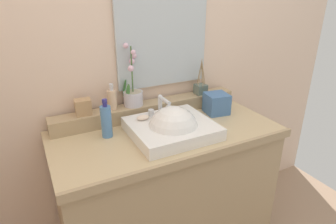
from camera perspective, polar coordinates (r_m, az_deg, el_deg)
name	(u,v)px	position (r m, az deg, el deg)	size (l,w,h in m)	color
wall_back	(136,49)	(1.79, -6.24, 12.21)	(3.05, 0.20, 2.46)	beige
vanity_cabinet	(167,195)	(1.80, -0.28, -15.96)	(1.21, 0.59, 0.87)	tan
back_ledge	(149,109)	(1.73, -3.69, 0.56)	(1.14, 0.11, 0.08)	tan
sink_basin	(173,130)	(1.51, 0.89, -3.60)	(0.42, 0.38, 0.29)	white
soap_bar	(143,118)	(1.54, -4.95, -1.10)	(0.07, 0.04, 0.02)	beige
potted_plant	(133,93)	(1.66, -6.93, 3.80)	(0.11, 0.12, 0.35)	silver
soap_dispenser	(112,99)	(1.63, -10.92, 2.54)	(0.05, 0.05, 0.15)	beige
reed_diffuser	(201,89)	(1.86, 6.42, 4.58)	(0.07, 0.07, 0.23)	slate
trinket_box	(83,107)	(1.60, -16.34, 0.95)	(0.08, 0.07, 0.08)	tan
lotion_bottle	(106,121)	(1.50, -12.04, -1.71)	(0.06, 0.06, 0.20)	#4F82BC
tissue_box	(217,103)	(1.79, 9.51, 1.67)	(0.13, 0.13, 0.12)	#446DA1
mirror	(163,35)	(1.73, -1.03, 14.87)	(0.57, 0.02, 0.59)	silver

